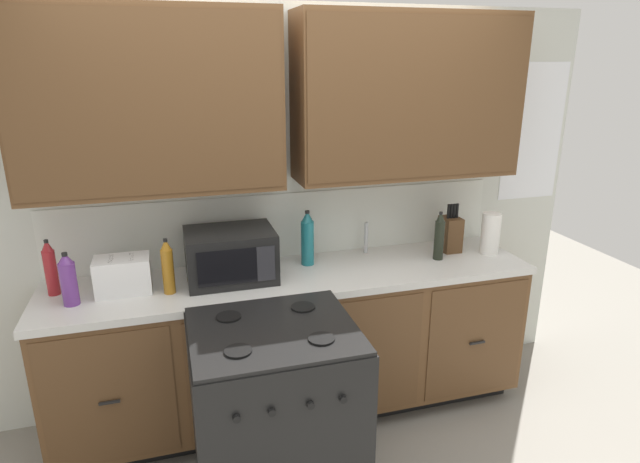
% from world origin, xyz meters
% --- Properties ---
extents(ground_plane, '(8.00, 8.00, 0.00)m').
position_xyz_m(ground_plane, '(0.00, 0.00, 0.00)').
color(ground_plane, gray).
extents(wall_unit, '(3.94, 0.40, 2.40)m').
position_xyz_m(wall_unit, '(0.00, 0.50, 1.64)').
color(wall_unit, silver).
rests_on(wall_unit, ground_plane).
extents(counter_run, '(2.77, 0.64, 0.92)m').
position_xyz_m(counter_run, '(0.00, 0.30, 0.48)').
color(counter_run, black).
rests_on(counter_run, ground_plane).
extents(stove_range, '(0.76, 0.68, 0.95)m').
position_xyz_m(stove_range, '(-0.26, -0.33, 0.47)').
color(stove_range, black).
rests_on(stove_range, ground_plane).
extents(microwave, '(0.48, 0.37, 0.28)m').
position_xyz_m(microwave, '(-0.36, 0.33, 1.06)').
color(microwave, black).
rests_on(microwave, counter_run).
extents(toaster, '(0.28, 0.18, 0.19)m').
position_xyz_m(toaster, '(-0.92, 0.31, 1.02)').
color(toaster, white).
rests_on(toaster, counter_run).
extents(knife_block, '(0.11, 0.14, 0.31)m').
position_xyz_m(knife_block, '(1.03, 0.40, 1.04)').
color(knife_block, '#52361E').
rests_on(knife_block, counter_run).
extents(sink_faucet, '(0.02, 0.02, 0.20)m').
position_xyz_m(sink_faucet, '(0.51, 0.51, 1.02)').
color(sink_faucet, '#B2B5BA').
rests_on(sink_faucet, counter_run).
extents(paper_towel_roll, '(0.12, 0.12, 0.26)m').
position_xyz_m(paper_towel_roll, '(1.25, 0.29, 1.05)').
color(paper_towel_roll, white).
rests_on(paper_towel_roll, counter_run).
extents(bottle_red, '(0.06, 0.06, 0.30)m').
position_xyz_m(bottle_red, '(-1.27, 0.38, 1.07)').
color(bottle_red, maroon).
rests_on(bottle_red, counter_run).
extents(bottle_dark, '(0.06, 0.06, 0.30)m').
position_xyz_m(bottle_dark, '(0.89, 0.28, 1.07)').
color(bottle_dark, black).
rests_on(bottle_dark, counter_run).
extents(bottle_violet, '(0.08, 0.08, 0.27)m').
position_xyz_m(bottle_violet, '(-1.17, 0.23, 1.06)').
color(bottle_violet, '#663384').
rests_on(bottle_violet, counter_run).
extents(bottle_teal, '(0.08, 0.08, 0.33)m').
position_xyz_m(bottle_teal, '(0.10, 0.42, 1.09)').
color(bottle_teal, '#1E707A').
rests_on(bottle_teal, counter_run).
extents(bottle_amber, '(0.06, 0.06, 0.30)m').
position_xyz_m(bottle_amber, '(-0.70, 0.23, 1.07)').
color(bottle_amber, '#9E6619').
rests_on(bottle_amber, counter_run).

